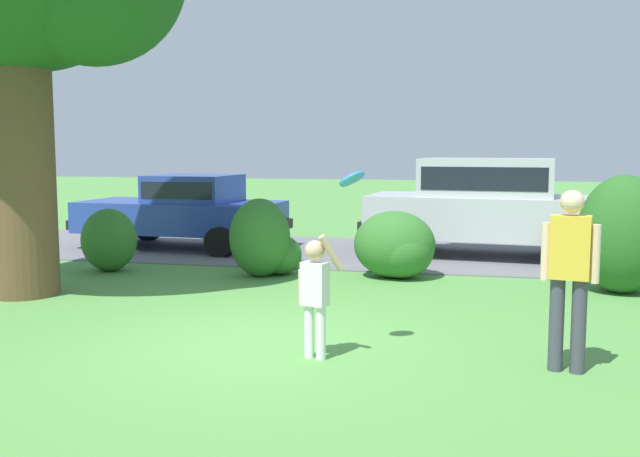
% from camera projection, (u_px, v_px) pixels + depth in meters
% --- Properties ---
extents(ground_plane, '(80.00, 80.00, 0.00)m').
position_uv_depth(ground_plane, '(253.00, 342.00, 7.96)').
color(ground_plane, '#518E42').
extents(driveway_strip, '(28.00, 4.40, 0.02)m').
position_uv_depth(driveway_strip, '(359.00, 253.00, 14.64)').
color(driveway_strip, slate).
rests_on(driveway_strip, ground).
extents(shrub_near_tree, '(0.97, 0.87, 1.08)m').
position_uv_depth(shrub_near_tree, '(109.00, 240.00, 12.48)').
color(shrub_near_tree, '#33702B').
rests_on(shrub_near_tree, ground).
extents(shrub_centre_left, '(1.15, 1.07, 1.30)m').
position_uv_depth(shrub_centre_left, '(265.00, 242.00, 11.98)').
color(shrub_centre_left, '#33702B').
rests_on(shrub_centre_left, ground).
extents(shrub_centre, '(1.33, 1.08, 1.10)m').
position_uv_depth(shrub_centre, '(397.00, 247.00, 11.82)').
color(shrub_centre, '#33702B').
rests_on(shrub_centre, ground).
extents(shrub_centre_right, '(1.30, 1.20, 1.74)m').
position_uv_depth(shrub_centre_right, '(623.00, 240.00, 10.58)').
color(shrub_centre_right, '#286023').
rests_on(shrub_centre_right, ground).
extents(parked_sedan, '(4.49, 2.27, 1.56)m').
position_uv_depth(parked_sedan, '(185.00, 209.00, 15.19)').
color(parked_sedan, '#28429E').
rests_on(parked_sedan, ground).
extents(parked_suv, '(4.84, 2.40, 1.92)m').
position_uv_depth(parked_suv, '(486.00, 202.00, 13.98)').
color(parked_suv, silver).
rests_on(parked_suv, ground).
extents(child_thrower, '(0.48, 0.24, 1.29)m').
position_uv_depth(child_thrower, '(315.00, 289.00, 7.26)').
color(child_thrower, white).
rests_on(child_thrower, ground).
extents(frisbee, '(0.29, 0.28, 0.22)m').
position_uv_depth(frisbee, '(352.00, 179.00, 7.32)').
color(frisbee, '#337FDB').
extents(adult_onlooker, '(0.52, 0.28, 1.74)m').
position_uv_depth(adult_onlooker, '(570.00, 270.00, 6.81)').
color(adult_onlooker, '#3F3F4C').
rests_on(adult_onlooker, ground).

